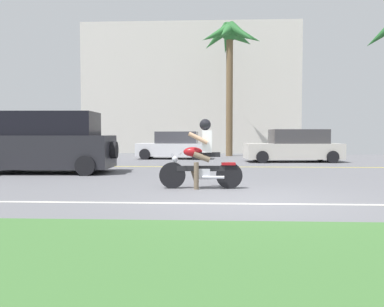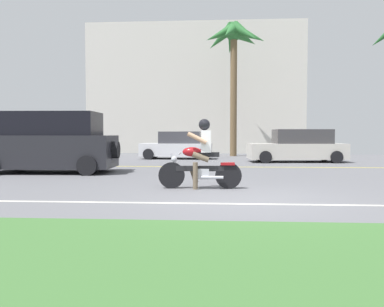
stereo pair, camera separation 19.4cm
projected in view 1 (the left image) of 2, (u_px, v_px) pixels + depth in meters
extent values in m
cube|color=slate|center=(236.00, 182.00, 10.83)|extent=(56.00, 30.00, 0.04)
cube|color=#3D6B33|center=(283.00, 268.00, 3.75)|extent=(56.00, 3.80, 0.06)
cube|color=silver|center=(248.00, 204.00, 7.37)|extent=(50.40, 0.12, 0.01)
cube|color=yellow|center=(228.00, 167.00, 15.77)|extent=(50.40, 0.12, 0.01)
cylinder|color=black|center=(172.00, 175.00, 9.48)|extent=(0.63, 0.11, 0.63)
cylinder|color=black|center=(229.00, 176.00, 9.44)|extent=(0.63, 0.11, 0.63)
cylinder|color=#B7BAC1|center=(177.00, 165.00, 9.47)|extent=(0.28, 0.06, 0.55)
cube|color=black|center=(201.00, 168.00, 9.45)|extent=(1.15, 0.13, 0.13)
cube|color=#B7BAC1|center=(203.00, 174.00, 9.46)|extent=(0.34, 0.22, 0.25)
ellipsoid|color=maroon|center=(193.00, 152.00, 9.44)|extent=(0.46, 0.25, 0.23)
cube|color=black|center=(210.00, 154.00, 9.43)|extent=(0.51, 0.24, 0.11)
cube|color=maroon|center=(228.00, 164.00, 9.43)|extent=(0.34, 0.18, 0.06)
cylinder|color=#B7BAC1|center=(180.00, 154.00, 9.45)|extent=(0.05, 0.65, 0.04)
sphere|color=#B7BAC1|center=(175.00, 159.00, 9.46)|extent=(0.15, 0.15, 0.15)
cylinder|color=#B7BAC1|center=(213.00, 177.00, 9.33)|extent=(0.53, 0.08, 0.07)
cube|color=white|center=(207.00, 141.00, 9.42)|extent=(0.24, 0.34, 0.53)
sphere|color=black|center=(205.00, 125.00, 9.40)|extent=(0.27, 0.27, 0.27)
cylinder|color=brown|center=(202.00, 156.00, 9.54)|extent=(0.43, 0.15, 0.27)
cylinder|color=brown|center=(202.00, 157.00, 9.33)|extent=(0.43, 0.15, 0.27)
cylinder|color=brown|center=(196.00, 176.00, 9.32)|extent=(0.12, 0.12, 0.64)
cylinder|color=brown|center=(195.00, 176.00, 9.59)|extent=(0.22, 0.12, 0.36)
cylinder|color=tan|center=(198.00, 138.00, 9.63)|extent=(0.48, 0.10, 0.30)
cylinder|color=tan|center=(198.00, 138.00, 9.21)|extent=(0.48, 0.10, 0.30)
cube|color=#232328|center=(47.00, 152.00, 13.32)|extent=(4.42, 2.02, 1.09)
cube|color=black|center=(49.00, 124.00, 13.27)|extent=(3.19, 1.71, 0.79)
cylinder|color=black|center=(100.00, 162.00, 14.25)|extent=(0.65, 0.24, 0.64)
cylinder|color=black|center=(14.00, 161.00, 14.28)|extent=(0.65, 0.24, 0.64)
cylinder|color=black|center=(86.00, 166.00, 12.40)|extent=(0.65, 0.24, 0.64)
cylinder|color=black|center=(114.00, 150.00, 13.29)|extent=(0.22, 0.58, 0.58)
cube|color=silver|center=(67.00, 148.00, 21.46)|extent=(3.87, 1.91, 0.78)
cube|color=#414147|center=(63.00, 135.00, 21.45)|extent=(2.28, 1.57, 0.72)
cylinder|color=black|center=(36.00, 154.00, 20.81)|extent=(0.57, 0.22, 0.56)
cylinder|color=black|center=(86.00, 154.00, 20.50)|extent=(0.57, 0.22, 0.56)
cylinder|color=black|center=(51.00, 152.00, 22.46)|extent=(0.57, 0.22, 0.56)
cylinder|color=black|center=(97.00, 153.00, 22.14)|extent=(0.57, 0.22, 0.56)
cube|color=silver|center=(173.00, 150.00, 21.03)|extent=(3.82, 1.78, 0.68)
cube|color=#414147|center=(177.00, 137.00, 20.98)|extent=(2.24, 1.48, 0.62)
cylinder|color=black|center=(199.00, 153.00, 21.71)|extent=(0.57, 0.21, 0.56)
cylinder|color=black|center=(151.00, 153.00, 21.97)|extent=(0.57, 0.21, 0.56)
cylinder|color=black|center=(197.00, 154.00, 20.12)|extent=(0.57, 0.21, 0.56)
cylinder|color=black|center=(145.00, 154.00, 20.37)|extent=(0.57, 0.21, 0.56)
cube|color=beige|center=(293.00, 151.00, 18.67)|extent=(4.57, 1.97, 0.72)
cube|color=#3B3A3D|center=(298.00, 136.00, 18.64)|extent=(2.68, 1.60, 0.67)
cylinder|color=black|center=(320.00, 155.00, 19.55)|extent=(0.57, 0.22, 0.56)
cylinder|color=black|center=(256.00, 155.00, 19.48)|extent=(0.57, 0.22, 0.56)
cylinder|color=black|center=(333.00, 157.00, 17.89)|extent=(0.57, 0.22, 0.56)
cylinder|color=black|center=(262.00, 157.00, 17.82)|extent=(0.57, 0.22, 0.56)
cylinder|color=brown|center=(229.00, 95.00, 23.60)|extent=(0.40, 0.40, 7.40)
sphere|color=#28662D|center=(230.00, 32.00, 23.42)|extent=(1.04, 1.04, 1.04)
cone|color=#28662D|center=(245.00, 35.00, 23.25)|extent=(2.18, 1.04, 1.47)
cone|color=#28662D|center=(240.00, 38.00, 23.99)|extent=(2.03, 1.93, 1.18)
cone|color=#28662D|center=(227.00, 39.00, 24.32)|extent=(0.97, 1.96, 1.93)
cone|color=#28662D|center=(217.00, 38.00, 23.94)|extent=(2.11, 1.69, 1.70)
cone|color=#28662D|center=(216.00, 34.00, 23.10)|extent=(2.20, 1.53, 1.49)
cone|color=#28662D|center=(226.00, 32.00, 22.60)|extent=(1.32, 2.22, 1.44)
cone|color=#28662D|center=(241.00, 33.00, 22.78)|extent=(1.98, 1.95, 1.64)
cone|color=#235B28|center=(382.00, 34.00, 22.82)|extent=(2.15, 1.79, 1.79)
cube|color=beige|center=(191.00, 91.00, 28.68)|extent=(15.06, 4.00, 8.98)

